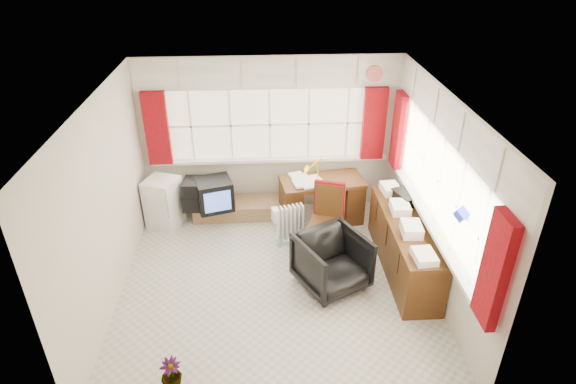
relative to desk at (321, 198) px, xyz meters
name	(u,v)px	position (x,y,z in m)	size (l,w,h in m)	color
ground	(276,282)	(-0.77, -1.49, -0.40)	(4.00, 4.00, 0.00)	beige
room_walls	(274,182)	(-0.77, -1.49, 1.10)	(4.00, 4.00, 4.00)	beige
window_back	(271,155)	(-0.77, 0.46, 0.54)	(3.70, 0.12, 3.60)	beige
window_right	(430,217)	(1.17, -1.49, 0.54)	(0.12, 3.70, 3.60)	beige
curtains	(340,151)	(0.15, -0.56, 1.05)	(3.83, 3.83, 1.15)	maroon
overhead_cabinets	(347,93)	(0.21, -0.51, 1.85)	(3.98, 3.98, 0.48)	white
desk	(321,198)	(0.00, 0.00, 0.00)	(1.33, 0.78, 0.76)	#563114
desk_lamp	(318,165)	(-0.07, -0.03, 0.59)	(0.16, 0.15, 0.39)	#E0BA09
task_chair	(327,217)	(-0.02, -0.80, 0.16)	(0.56, 0.58, 1.06)	black
office_chair	(332,262)	(-0.05, -1.58, -0.03)	(0.79, 0.81, 0.74)	black
radiator	(290,228)	(-0.53, -0.58, -0.15)	(0.44, 0.27, 0.62)	white
credenza	(404,245)	(0.96, -1.29, -0.01)	(0.50, 2.00, 0.85)	#563114
file_tray	(408,197)	(1.11, -0.74, 0.41)	(0.31, 0.40, 0.13)	black
tv_bench	(238,208)	(-1.32, 0.23, -0.28)	(1.40, 0.50, 0.25)	#A77A53
crt_tv	(214,194)	(-1.66, 0.07, 0.09)	(0.64, 0.61, 0.48)	black
hifi_stack	(204,194)	(-1.83, 0.11, 0.07)	(0.67, 0.44, 0.47)	black
mini_fridge	(164,202)	(-2.44, 0.03, -0.01)	(0.60, 0.60, 0.78)	white
spray_bottle_a	(226,210)	(-1.51, 0.12, -0.24)	(0.12, 0.13, 0.32)	white
spray_bottle_b	(280,241)	(-0.68, -0.67, -0.32)	(0.08, 0.08, 0.17)	#87C9B8
flower_vase	(171,375)	(-1.89, -3.08, -0.21)	(0.21, 0.21, 0.38)	black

